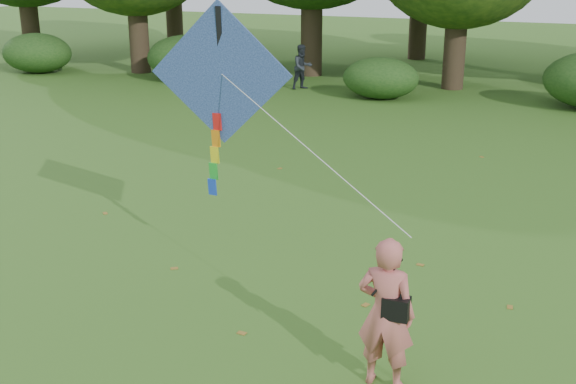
% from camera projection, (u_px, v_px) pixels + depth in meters
% --- Properties ---
extents(ground, '(100.00, 100.00, 0.00)m').
position_uv_depth(ground, '(331.00, 371.00, 8.72)').
color(ground, '#265114').
rests_on(ground, ground).
extents(man_kite_flyer, '(0.69, 0.47, 1.84)m').
position_uv_depth(man_kite_flyer, '(386.00, 314.00, 8.17)').
color(man_kite_flyer, '#C0605A').
rests_on(man_kite_flyer, ground).
extents(bystander_left, '(0.98, 1.01, 1.64)m').
position_uv_depth(bystander_left, '(302.00, 67.00, 26.68)').
color(bystander_left, '#242930').
rests_on(bystander_left, ground).
extents(crossbody_bag, '(0.43, 0.20, 0.72)m').
position_uv_depth(crossbody_bag, '(396.00, 307.00, 8.06)').
color(crossbody_bag, black).
rests_on(crossbody_bag, ground).
extents(flying_kite, '(4.42, 2.40, 2.96)m').
position_uv_depth(flying_kite, '(221.00, 77.00, 10.48)').
color(flying_kite, '#2950B3').
rests_on(flying_kite, ground).
extents(shrub_band, '(39.15, 3.22, 1.88)m').
position_uv_depth(shrub_band, '(480.00, 77.00, 24.21)').
color(shrub_band, '#264919').
rests_on(shrub_band, ground).
extents(fallen_leaves, '(11.74, 10.28, 0.01)m').
position_uv_depth(fallen_leaves, '(411.00, 233.00, 13.03)').
color(fallen_leaves, brown).
rests_on(fallen_leaves, ground).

